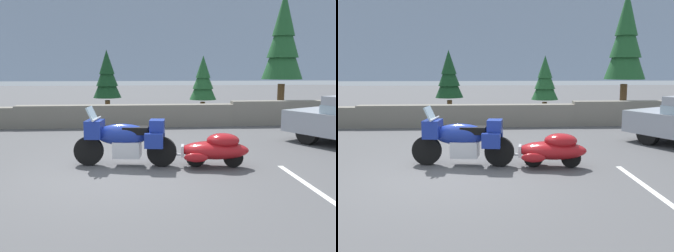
{
  "view_description": "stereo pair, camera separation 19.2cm",
  "coord_description": "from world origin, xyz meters",
  "views": [
    {
      "loc": [
        0.38,
        -7.71,
        2.18
      ],
      "look_at": [
        1.11,
        0.89,
        0.85
      ],
      "focal_mm": 40.49,
      "sensor_mm": 36.0,
      "label": 1
    },
    {
      "loc": [
        0.57,
        -7.73,
        2.18
      ],
      "look_at": [
        1.11,
        0.89,
        0.85
      ],
      "focal_mm": 40.49,
      "sensor_mm": 36.0,
      "label": 2
    }
  ],
  "objects": [
    {
      "name": "pine_tree_far_right",
      "position": [
        3.15,
        7.87,
        1.68
      ],
      "size": [
        1.11,
        1.11,
        2.69
      ],
      "color": "brown",
      "rests_on": "ground"
    },
    {
      "name": "pine_tree_secondary",
      "position": [
        -0.81,
        8.2,
        1.83
      ],
      "size": [
        1.16,
        1.16,
        2.92
      ],
      "color": "brown",
      "rests_on": "ground"
    },
    {
      "name": "stone_guard_wall",
      "position": [
        0.03,
        6.37,
        0.42
      ],
      "size": [
        24.0,
        0.56,
        0.93
      ],
      "color": "slate",
      "rests_on": "ground"
    },
    {
      "name": "distant_ridgeline",
      "position": [
        0.0,
        96.36,
        8.0
      ],
      "size": [
        240.0,
        80.0,
        16.0
      ],
      "primitive_type": "cube",
      "color": "#8C9EB7",
      "rests_on": "ground"
    },
    {
      "name": "parking_stripe_marker",
      "position": [
        3.58,
        -1.5,
        0.0
      ],
      "size": [
        0.12,
        3.6,
        0.01
      ],
      "primitive_type": "cube",
      "color": "silver",
      "rests_on": "ground"
    },
    {
      "name": "car_shaped_trailer",
      "position": [
        2.1,
        0.35,
        0.41
      ],
      "size": [
        2.23,
        0.92,
        0.76
      ],
      "color": "black",
      "rests_on": "ground"
    },
    {
      "name": "ground_plane",
      "position": [
        0.0,
        0.0,
        0.0
      ],
      "size": [
        80.0,
        80.0,
        0.0
      ],
      "primitive_type": "plane",
      "color": "#4C4C4F"
    },
    {
      "name": "pine_tree_tall",
      "position": [
        6.39,
        7.61,
        3.3
      ],
      "size": [
        1.65,
        1.65,
        5.27
      ],
      "color": "brown",
      "rests_on": "ground"
    },
    {
      "name": "touring_motorcycle",
      "position": [
        0.11,
        0.63,
        0.62
      ],
      "size": [
        2.31,
        0.93,
        1.33
      ],
      "color": "black",
      "rests_on": "ground"
    }
  ]
}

